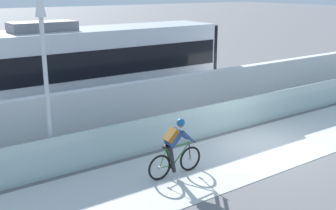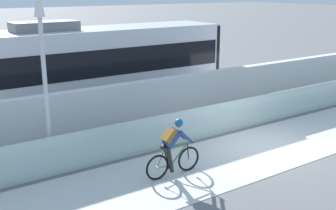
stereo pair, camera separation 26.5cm
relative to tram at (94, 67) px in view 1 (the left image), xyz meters
The scene contains 9 objects.
ground_plane 7.62m from the tram, 68.16° to the right, with size 200.00×200.00×0.00m, color slate.
bike_path_deck 7.62m from the tram, 68.16° to the right, with size 32.00×3.20×0.01m, color silver.
glass_parapet 5.86m from the tram, 61.23° to the right, with size 32.00×0.05×1.13m, color #ADC6C1.
concrete_barrier_wall 4.33m from the tram, 49.37° to the right, with size 32.00×0.36×1.85m, color silver.
tram_rail_near 3.41m from the tram, 14.65° to the right, with size 32.00×0.08×0.01m, color #595654.
tram_rail_far 3.41m from the tram, 14.65° to the left, with size 32.00×0.08×0.01m, color #595654.
tram is the anchor object (origin of this frame).
cyclist_on_bike 7.00m from the tram, 97.76° to the right, with size 1.77×0.58×1.61m.
lamp_post_antenna 6.09m from the tram, 127.57° to the right, with size 0.28×0.28×5.20m.
Camera 1 is at (-10.06, -8.62, 5.04)m, focal length 45.01 mm.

